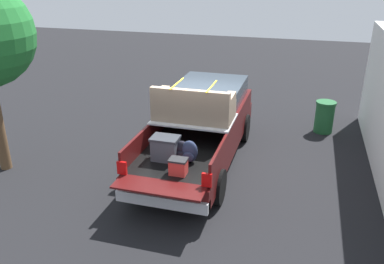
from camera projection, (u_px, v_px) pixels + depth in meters
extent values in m
plane|color=black|center=(198.00, 162.00, 10.48)|extent=(40.00, 40.00, 0.00)
cube|color=#470F0F|center=(198.00, 141.00, 10.24)|extent=(5.50, 1.92, 0.48)
cube|color=black|center=(185.00, 151.00, 9.08)|extent=(2.80, 1.80, 0.04)
cube|color=#470F0F|center=(146.00, 137.00, 9.23)|extent=(2.80, 0.06, 0.50)
cube|color=#470F0F|center=(225.00, 147.00, 8.75)|extent=(2.80, 0.06, 0.50)
cube|color=#470F0F|center=(200.00, 121.00, 10.20)|extent=(0.06, 1.80, 0.50)
cube|color=#470F0F|center=(159.00, 187.00, 7.60)|extent=(0.55, 1.80, 0.04)
cube|color=#B2B2B7|center=(194.00, 119.00, 9.57)|extent=(1.25, 1.92, 0.04)
cube|color=#470F0F|center=(211.00, 106.00, 11.25)|extent=(2.30, 1.92, 0.50)
cube|color=#2D3842|center=(211.00, 90.00, 10.97)|extent=(1.94, 1.76, 0.49)
cube|color=#470F0F|center=(221.00, 95.00, 12.47)|extent=(0.40, 1.82, 0.38)
cube|color=#B2B2B7|center=(162.00, 200.00, 7.88)|extent=(0.24, 1.92, 0.24)
cube|color=red|center=(122.00, 168.00, 7.99)|extent=(0.06, 0.20, 0.28)
cube|color=red|center=(207.00, 180.00, 7.54)|extent=(0.06, 0.20, 0.28)
cylinder|color=black|center=(186.00, 122.00, 12.10)|extent=(0.79, 0.30, 0.79)
cylinder|color=black|center=(243.00, 128.00, 11.65)|extent=(0.79, 0.30, 0.79)
cylinder|color=black|center=(141.00, 175.00, 9.00)|extent=(0.79, 0.30, 0.79)
cylinder|color=black|center=(216.00, 187.00, 8.55)|extent=(0.79, 0.30, 0.79)
cube|color=#474C56|center=(165.00, 149.00, 8.56)|extent=(0.40, 0.55, 0.48)
cube|color=#31353C|center=(165.00, 138.00, 8.46)|extent=(0.44, 0.59, 0.05)
ellipsoid|color=black|center=(182.00, 151.00, 8.53)|extent=(0.20, 0.33, 0.46)
ellipsoid|color=black|center=(181.00, 156.00, 8.45)|extent=(0.09, 0.23, 0.20)
ellipsoid|color=#283351|center=(190.00, 151.00, 8.44)|extent=(0.20, 0.36, 0.50)
ellipsoid|color=#283351|center=(188.00, 157.00, 8.37)|extent=(0.09, 0.25, 0.22)
cube|color=red|center=(178.00, 167.00, 7.99)|extent=(0.26, 0.34, 0.30)
cube|color=#262628|center=(178.00, 160.00, 7.92)|extent=(0.28, 0.36, 0.04)
cube|color=#84705B|center=(194.00, 110.00, 9.48)|extent=(0.92, 1.87, 0.42)
cube|color=#84705B|center=(190.00, 98.00, 8.99)|extent=(0.16, 1.87, 0.40)
cube|color=#84705B|center=(162.00, 94.00, 9.62)|extent=(0.68, 0.20, 0.22)
cube|color=#84705B|center=(229.00, 100.00, 9.19)|extent=(0.68, 0.20, 0.22)
cube|color=yellow|center=(177.00, 83.00, 9.35)|extent=(1.02, 0.03, 0.02)
cube|color=yellow|center=(212.00, 86.00, 9.13)|extent=(1.02, 0.03, 0.02)
cylinder|color=#1E592D|center=(324.00, 118.00, 12.21)|extent=(0.56, 0.56, 0.90)
cylinder|color=#1E592D|center=(326.00, 103.00, 12.02)|extent=(0.60, 0.60, 0.08)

